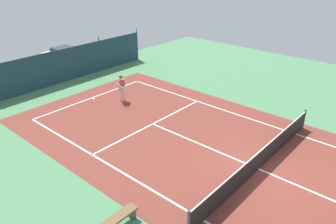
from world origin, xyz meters
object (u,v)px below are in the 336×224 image
Objects in this scene: tennis_ball_near_player at (155,91)px; courtside_bench at (118,219)px; tennis_ball_midcourt at (157,118)px; tennis_player at (121,87)px; parked_car at (66,58)px; tennis_net at (260,159)px.

courtside_bench is at bearing -142.69° from tennis_ball_near_player.
tennis_player is at bearing 83.52° from tennis_ball_midcourt.
courtside_bench is at bearing -125.14° from parked_car.
parked_car is 2.74× the size of courtside_bench.
tennis_ball_near_player is (3.63, 9.61, -0.48)m from tennis_net.
parked_car is (1.90, 11.83, 0.81)m from tennis_ball_midcourt.
tennis_net is 18.70m from parked_car.
courtside_bench is (-8.88, -16.48, -0.46)m from parked_car.
tennis_player is 8.57m from parked_car.
parked_car is at bearing 61.69° from courtside_bench.
tennis_net is 6.17× the size of tennis_player.
tennis_net is 6.63m from courtside_bench.
tennis_ball_midcourt is at bearing 90.38° from tennis_player.
tennis_player is at bearing 169.66° from tennis_ball_near_player.
tennis_ball_midcourt is at bearing 84.29° from tennis_net.
tennis_ball_near_player and tennis_ball_midcourt have the same top height.
tennis_player is 2.78m from tennis_ball_near_player.
tennis_player is at bearing -107.01° from parked_car.
courtside_bench is at bearing -146.33° from tennis_ball_midcourt.
tennis_net is 6.74m from tennis_ball_midcourt.
tennis_net is at bearing 90.89° from tennis_player.
tennis_player is (1.05, 10.09, 0.45)m from tennis_net.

